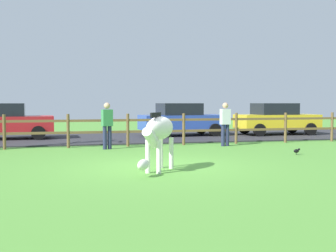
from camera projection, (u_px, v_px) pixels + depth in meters
name	position (u px, v px, depth m)	size (l,w,h in m)	color
ground_plane	(160.00, 166.00, 10.67)	(60.00, 60.00, 0.00)	#549338
parking_asphalt	(118.00, 137.00, 19.70)	(28.00, 7.40, 0.05)	#2D2D33
paddock_fence	(128.00, 128.00, 15.45)	(21.82, 0.11, 1.23)	brown
zebra	(158.00, 133.00, 9.82)	(1.30, 1.66, 1.41)	white
crow_on_grass	(297.00, 151.00, 13.00)	(0.21, 0.10, 0.20)	black
parked_car_blue	(181.00, 119.00, 19.89)	(4.12, 2.14, 1.56)	#2D4CAD
parked_car_yellow	(276.00, 119.00, 20.59)	(4.00, 1.89, 1.56)	yellow
parked_car_red	(5.00, 121.00, 17.99)	(4.11, 2.11, 1.56)	red
visitor_left_of_tree	(225.00, 122.00, 15.57)	(0.38, 0.25, 1.64)	#232847
visitor_right_of_tree	(107.00, 124.00, 14.51)	(0.41, 0.31, 1.64)	#232847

